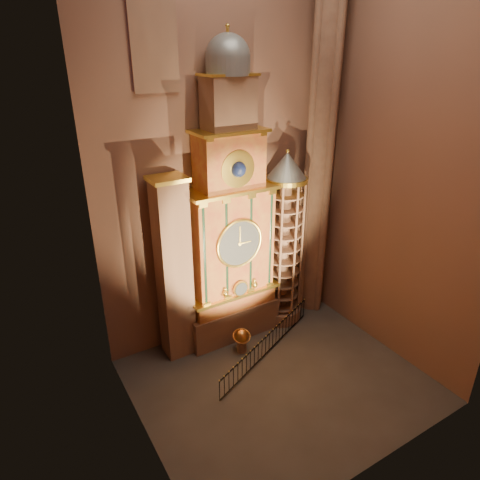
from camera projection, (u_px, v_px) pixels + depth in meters
floor at (279, 381)px, 22.17m from camera, size 14.00×14.00×0.00m
wall_back at (219, 148)px, 22.36m from camera, size 22.00×0.00×22.00m
wall_left at (122, 203)px, 14.37m from camera, size 0.00×22.00×22.00m
wall_right at (403, 155)px, 20.98m from camera, size 0.00×22.00×22.00m
astronomical_clock at (230, 231)px, 23.32m from camera, size 5.60×2.41×16.70m
portrait_tower at (174, 271)px, 22.35m from camera, size 1.80×1.60×10.20m
stair_turret at (284, 242)px, 25.34m from camera, size 2.50×2.50×10.80m
gothic_pier at (321, 140)px, 24.46m from camera, size 2.04×2.04×22.00m
stained_glass_window at (153, 30)px, 18.54m from camera, size 2.20×0.14×5.20m
celestial_globe at (242, 338)px, 24.01m from camera, size 1.22×1.18×1.46m
iron_railing at (267, 344)px, 23.87m from camera, size 8.07×3.62×1.24m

